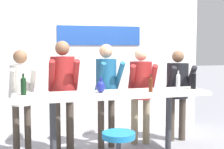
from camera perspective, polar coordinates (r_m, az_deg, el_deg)
The scene contains 12 objects.
back_wall at distance 5.95m, azimuth -3.77°, elevation 2.39°, with size 4.43×0.12×2.76m.
tasting_table at distance 4.53m, azimuth 0.33°, elevation -4.94°, with size 2.83×0.63×1.01m.
person_far_left at distance 4.94m, azimuth -16.29°, elevation -2.70°, with size 0.43×0.54×1.62m.
person_left at distance 4.94m, azimuth -8.97°, elevation -1.67°, with size 0.46×0.56×1.76m.
person_center_left at distance 5.07m, azimuth -1.03°, elevation -1.68°, with size 0.44×0.55×1.71m.
person_center at distance 5.30m, azimuth 5.28°, elevation -1.98°, with size 0.50×0.59×1.64m.
person_center_right at distance 5.60m, azimuth 11.90°, elevation -2.00°, with size 0.48×0.56×1.60m.
wine_bottle_0 at distance 4.57m, azimuth 7.09°, elevation -1.72°, with size 0.06×0.06×0.26m.
wine_bottle_1 at distance 4.42m, azimuth -15.88°, elevation -1.87°, with size 0.08×0.08×0.29m.
wine_bottle_2 at distance 5.03m, azimuth 14.67°, elevation -0.88°, with size 0.08×0.08×0.32m.
wine_bottle_3 at distance 4.76m, azimuth 12.00°, elevation -1.21°, with size 0.06×0.06×0.32m.
decorative_vase at distance 4.47m, azimuth -2.07°, elevation -2.21°, with size 0.13×0.13×0.22m.
Camera 1 is at (-1.25, -4.29, 1.66)m, focal length 50.00 mm.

